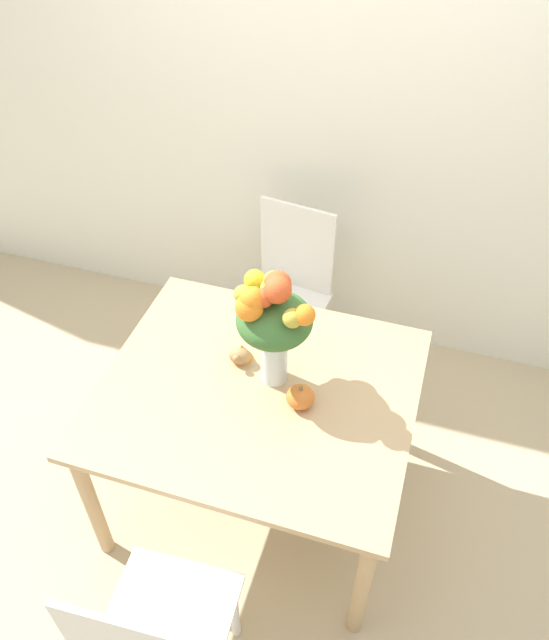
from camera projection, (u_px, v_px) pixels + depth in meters
The scene contains 8 objects.
ground_plane at pixel (260, 490), 2.93m from camera, with size 12.00×12.00×0.00m, color tan.
wall_back at pixel (342, 104), 2.87m from camera, with size 8.00×0.06×2.70m.
dining_table at pixel (258, 404), 2.49m from camera, with size 1.22×1.05×0.74m.
flower_vase at pixel (273, 318), 2.25m from camera, with size 0.33×0.31×0.53m.
pumpkin at pixel (300, 397), 2.34m from camera, with size 0.11×0.11×0.10m.
turkey_figurine at pixel (241, 353), 2.51m from camera, with size 0.09×0.12×0.07m.
dining_chair_near_window at pixel (286, 293), 3.23m from camera, with size 0.47×0.47×0.94m.
dining_chair_far_side at pixel (157, 639), 2.00m from camera, with size 0.44×0.44×0.94m.
Camera 1 is at (0.54, -1.48, 2.59)m, focal length 35.00 mm.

